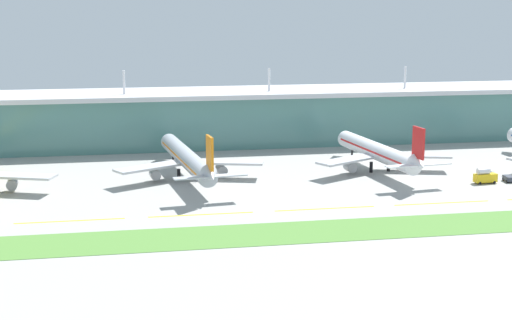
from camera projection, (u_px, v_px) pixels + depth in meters
name	position (u px, v px, depth m)	size (l,w,h in m)	color
ground_plane	(339.00, 212.00, 200.82)	(600.00, 600.00, 0.00)	#9E9E99
terminal_building	(266.00, 116.00, 299.81)	(288.00, 34.00, 30.49)	slate
airliner_near_middle	(187.00, 159.00, 238.37)	(48.42, 70.69, 18.90)	#ADB2BC
airliner_far_middle	(378.00, 152.00, 249.04)	(48.39, 61.40, 18.90)	white
taxiway_stripe_west	(70.00, 221.00, 192.27)	(28.00, 0.70, 0.04)	yellow
taxiway_stripe_mid_west	(201.00, 215.00, 198.07)	(28.00, 0.70, 0.04)	yellow
taxiway_stripe_centre	(325.00, 209.00, 203.88)	(28.00, 0.70, 0.04)	yellow
taxiway_stripe_mid_east	(442.00, 203.00, 209.68)	(28.00, 0.70, 0.04)	yellow
grass_verge	(358.00, 229.00, 185.21)	(300.00, 18.00, 0.10)	#518438
pushback_tug	(509.00, 178.00, 234.83)	(2.87, 4.60, 1.85)	#333842
fuel_truck	(485.00, 176.00, 232.49)	(7.38, 3.16, 4.95)	gold
baggage_cart	(488.00, 174.00, 240.46)	(2.63, 3.89, 2.48)	silver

